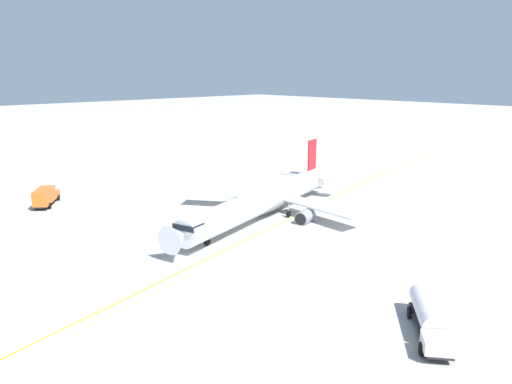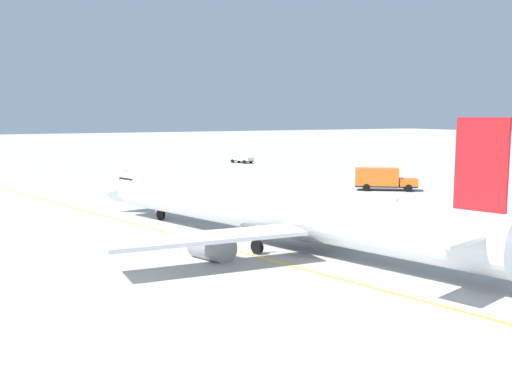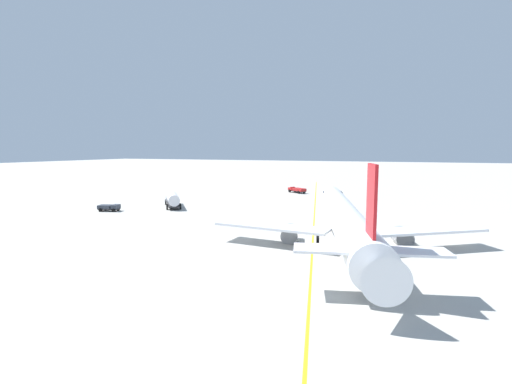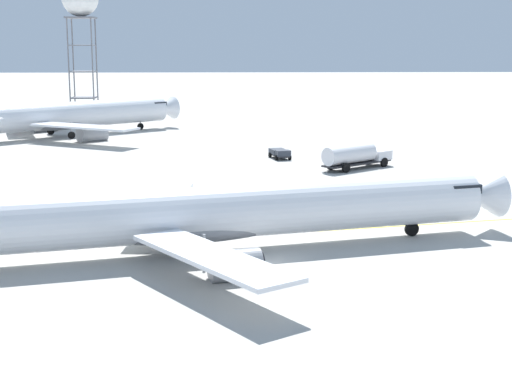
{
  "view_description": "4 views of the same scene",
  "coord_description": "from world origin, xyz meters",
  "views": [
    {
      "loc": [
        -50.41,
        -56.97,
        22.41
      ],
      "look_at": [
        4.59,
        -0.38,
        3.31
      ],
      "focal_mm": 35.16,
      "sensor_mm": 36.0,
      "label": 1
    },
    {
      "loc": [
        43.94,
        -27.54,
        10.38
      ],
      "look_at": [
        0.83,
        -3.48,
        3.94
      ],
      "focal_mm": 41.53,
      "sensor_mm": 36.0,
      "label": 2
    },
    {
      "loc": [
        49.69,
        3.3,
        11.36
      ],
      "look_at": [
        5.29,
        -14.54,
        5.86
      ],
      "focal_mm": 26.45,
      "sensor_mm": 36.0,
      "label": 3
    },
    {
      "loc": [
        2.38,
        50.32,
        14.97
      ],
      "look_at": [
        0.71,
        -5.37,
        3.95
      ],
      "focal_mm": 54.69,
      "sensor_mm": 36.0,
      "label": 4
    }
  ],
  "objects": [
    {
      "name": "airliner_secondary",
      "position": [
        28.08,
        -70.99,
        3.03
      ],
      "size": [
        33.14,
        30.55,
        12.38
      ],
      "rotation": [
        0.0,
        0.0,
        3.83
      ],
      "color": "white",
      "rests_on": "ground_plane"
    },
    {
      "name": "ground_plane",
      "position": [
        0.0,
        0.0,
        0.0
      ],
      "size": [
        600.0,
        600.0,
        0.0
      ],
      "primitive_type": "plane",
      "color": "#ADAAA3"
    },
    {
      "name": "fuel_tanker_truck",
      "position": [
        -11.8,
        -38.93,
        1.59
      ],
      "size": [
        9.0,
        7.65,
        2.87
      ],
      "rotation": [
        0.0,
        0.0,
        3.8
      ],
      "color": "#232326",
      "rests_on": "ground_plane"
    },
    {
      "name": "airliner_main",
      "position": [
        3.75,
        -3.49,
        2.67
      ],
      "size": [
        45.3,
        30.57,
        10.38
      ],
      "rotation": [
        0.0,
        0.0,
        3.4
      ],
      "color": "white",
      "rests_on": "ground_plane"
    },
    {
      "name": "taxiway_centreline",
      "position": [
        2.08,
        -7.76,
        0.0
      ],
      "size": [
        161.27,
        36.09,
        0.01
      ],
      "rotation": [
        0.0,
        0.0,
        3.36
      ],
      "color": "yellow",
      "rests_on": "ground_plane"
    },
    {
      "name": "radar_tower",
      "position": [
        28.8,
        -89.71,
        21.17
      ],
      "size": [
        6.41,
        6.41,
        25.05
      ],
      "color": "slate",
      "rests_on": "ground_plane"
    },
    {
      "name": "baggage_truck_truck",
      "position": [
        -3.54,
        -47.09,
        0.71
      ],
      "size": [
        2.82,
        4.04,
        1.22
      ],
      "rotation": [
        0.0,
        0.0,
        1.84
      ],
      "color": "#232326",
      "rests_on": "ground_plane"
    }
  ]
}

